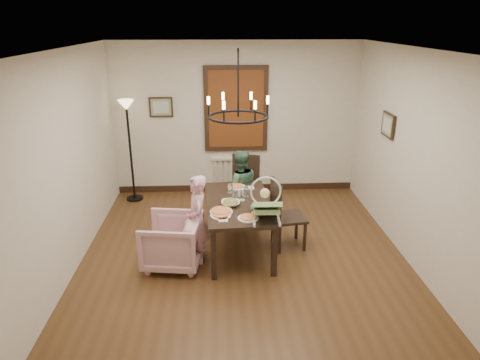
{
  "coord_description": "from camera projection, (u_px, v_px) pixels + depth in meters",
  "views": [
    {
      "loc": [
        -0.32,
        -5.25,
        3.13
      ],
      "look_at": [
        -0.04,
        0.27,
        1.05
      ],
      "focal_mm": 32.0,
      "sensor_mm": 36.0,
      "label": 1
    }
  ],
  "objects": [
    {
      "name": "salad_bowl",
      "position": [
        231.0,
        203.0,
        5.83
      ],
      "size": [
        0.3,
        0.3,
        0.07
      ],
      "primitive_type": "imported",
      "color": "white",
      "rests_on": "dining_table"
    },
    {
      "name": "picture_right",
      "position": [
        388.0,
        125.0,
        6.38
      ],
      "size": [
        0.03,
        0.42,
        0.36
      ],
      "primitive_type": "cube",
      "rotation": [
        0.0,
        0.0,
        1.57
      ],
      "color": "black",
      "rests_on": "room_shell"
    },
    {
      "name": "floor_lamp",
      "position": [
        131.0,
        153.0,
        7.62
      ],
      "size": [
        0.3,
        0.3,
        1.8
      ],
      "primitive_type": null,
      "color": "black",
      "rests_on": "room_shell"
    },
    {
      "name": "picture_back",
      "position": [
        161.0,
        107.0,
        7.68
      ],
      "size": [
        0.42,
        0.03,
        0.36
      ],
      "primitive_type": "cube",
      "color": "black",
      "rests_on": "room_shell"
    },
    {
      "name": "chair_right",
      "position": [
        289.0,
        214.0,
        6.13
      ],
      "size": [
        0.52,
        0.52,
        1.03
      ],
      "primitive_type": null,
      "rotation": [
        0.0,
        0.0,
        1.72
      ],
      "color": "black",
      "rests_on": "room_shell"
    },
    {
      "name": "armchair",
      "position": [
        172.0,
        241.0,
        5.71
      ],
      "size": [
        0.86,
        0.84,
        0.69
      ],
      "primitive_type": "imported",
      "rotation": [
        0.0,
        0.0,
        -1.7
      ],
      "color": "#D9A6B8",
      "rests_on": "room_shell"
    },
    {
      "name": "baby_bouncer",
      "position": [
        266.0,
        204.0,
        5.41
      ],
      "size": [
        0.43,
        0.59,
        0.38
      ],
      "primitive_type": null,
      "rotation": [
        0.0,
        0.0,
        -0.02
      ],
      "color": "#A6D391",
      "rests_on": "dining_table"
    },
    {
      "name": "chair_far",
      "position": [
        243.0,
        188.0,
        7.03
      ],
      "size": [
        0.57,
        0.57,
        1.05
      ],
      "primitive_type": null,
      "rotation": [
        0.0,
        0.0,
        -0.28
      ],
      "color": "black",
      "rests_on": "room_shell"
    },
    {
      "name": "seated_man",
      "position": [
        240.0,
        194.0,
        6.81
      ],
      "size": [
        0.55,
        0.46,
        1.03
      ],
      "primitive_type": "imported",
      "rotation": [
        0.0,
        0.0,
        3.28
      ],
      "color": "#3C644D",
      "rests_on": "room_shell"
    },
    {
      "name": "drinking_glass",
      "position": [
        235.0,
        197.0,
        5.94
      ],
      "size": [
        0.07,
        0.07,
        0.14
      ],
      "primitive_type": "cylinder",
      "color": "silver",
      "rests_on": "dining_table"
    },
    {
      "name": "chandelier",
      "position": [
        238.0,
        116.0,
        5.53
      ],
      "size": [
        0.8,
        0.8,
        0.04
      ],
      "primitive_type": "torus",
      "color": "black",
      "rests_on": "room_shell"
    },
    {
      "name": "window_blinds",
      "position": [
        236.0,
        109.0,
        7.76
      ],
      "size": [
        1.0,
        0.03,
        1.4
      ],
      "primitive_type": "cube",
      "color": "brown",
      "rests_on": "room_shell"
    },
    {
      "name": "pizza_platter",
      "position": [
        221.0,
        211.0,
        5.62
      ],
      "size": [
        0.3,
        0.3,
        0.04
      ],
      "primitive_type": "cylinder",
      "color": "tan",
      "rests_on": "dining_table"
    },
    {
      "name": "room_shell",
      "position": [
        242.0,
        154.0,
        5.87
      ],
      "size": [
        4.51,
        5.0,
        2.81
      ],
      "color": "#53351C",
      "rests_on": "ground"
    },
    {
      "name": "dining_table",
      "position": [
        238.0,
        207.0,
        5.99
      ],
      "size": [
        0.98,
        1.63,
        0.74
      ],
      "rotation": [
        0.0,
        0.0,
        0.05
      ],
      "color": "black",
      "rests_on": "room_shell"
    },
    {
      "name": "elderly_woman",
      "position": [
        197.0,
        227.0,
        5.75
      ],
      "size": [
        0.3,
        0.41,
        1.03
      ],
      "primitive_type": "imported",
      "rotation": [
        0.0,
        0.0,
        -1.42
      ],
      "color": "#D697AC",
      "rests_on": "room_shell"
    },
    {
      "name": "radiator",
      "position": [
        236.0,
        174.0,
        8.21
      ],
      "size": [
        0.92,
        0.12,
        0.62
      ],
      "primitive_type": null,
      "color": "silver",
      "rests_on": "room_shell"
    }
  ]
}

